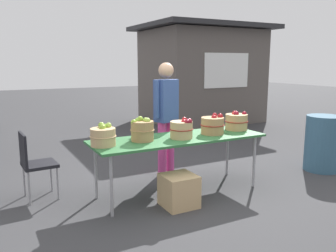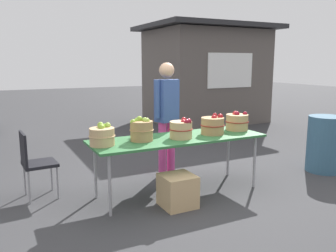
% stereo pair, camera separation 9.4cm
% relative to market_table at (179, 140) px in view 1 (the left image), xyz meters
% --- Properties ---
extents(ground_plane, '(40.00, 40.00, 0.00)m').
position_rel_market_table_xyz_m(ground_plane, '(0.00, 0.00, -0.71)').
color(ground_plane, '#38383A').
extents(market_table, '(2.30, 0.76, 0.75)m').
position_rel_market_table_xyz_m(market_table, '(0.00, 0.00, 0.00)').
color(market_table, '#2D6B38').
rests_on(market_table, ground).
extents(apple_basket_green_0, '(0.31, 0.31, 0.26)m').
position_rel_market_table_xyz_m(apple_basket_green_0, '(-1.01, 0.01, 0.16)').
color(apple_basket_green_0, tan).
rests_on(apple_basket_green_0, market_table).
extents(apple_basket_green_1, '(0.30, 0.30, 0.30)m').
position_rel_market_table_xyz_m(apple_basket_green_1, '(-0.50, 0.04, 0.17)').
color(apple_basket_green_1, '#A87F51').
rests_on(apple_basket_green_1, market_table).
extents(apple_basket_red_0, '(0.31, 0.31, 0.27)m').
position_rel_market_table_xyz_m(apple_basket_red_0, '(0.01, -0.07, 0.16)').
color(apple_basket_red_0, tan).
rests_on(apple_basket_red_0, market_table).
extents(apple_basket_red_1, '(0.33, 0.33, 0.28)m').
position_rel_market_table_xyz_m(apple_basket_red_1, '(0.51, -0.03, 0.16)').
color(apple_basket_red_1, '#A87F51').
rests_on(apple_basket_red_1, market_table).
extents(apple_basket_red_2, '(0.34, 0.34, 0.27)m').
position_rel_market_table_xyz_m(apple_basket_red_2, '(0.99, 0.07, 0.16)').
color(apple_basket_red_2, tan).
rests_on(apple_basket_red_2, market_table).
extents(vendor_adult, '(0.44, 0.30, 1.71)m').
position_rel_market_table_xyz_m(vendor_adult, '(0.20, 0.74, 0.29)').
color(vendor_adult, '#CC3F8C').
rests_on(vendor_adult, ground).
extents(food_kiosk, '(3.50, 2.90, 2.74)m').
position_rel_market_table_xyz_m(food_kiosk, '(3.50, 4.81, 0.67)').
color(food_kiosk, '#59514C').
rests_on(food_kiosk, ground).
extents(folding_chair, '(0.43, 0.43, 0.86)m').
position_rel_market_table_xyz_m(folding_chair, '(-1.72, 0.65, -0.20)').
color(folding_chair, black).
rests_on(folding_chair, ground).
extents(trash_barrel, '(0.55, 0.55, 0.88)m').
position_rel_market_table_xyz_m(trash_barrel, '(2.51, -0.23, -0.27)').
color(trash_barrel, '#335972').
rests_on(trash_barrel, ground).
extents(produce_crate, '(0.39, 0.39, 0.39)m').
position_rel_market_table_xyz_m(produce_crate, '(-0.23, -0.40, -0.52)').
color(produce_crate, tan).
rests_on(produce_crate, ground).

